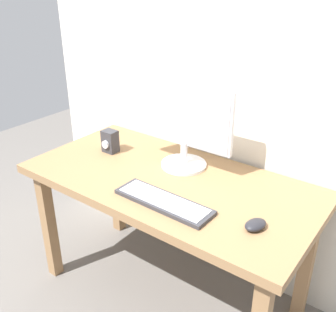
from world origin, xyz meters
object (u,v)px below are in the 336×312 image
mouse (255,225)px  audio_controller (110,141)px  desk (169,194)px  keyboard_primary (164,202)px  monitor (185,124)px

mouse → audio_controller: 0.99m
desk → keyboard_primary: bearing=-59.1°
desk → keyboard_primary: 0.25m
keyboard_primary → audio_controller: audio_controller is taller
desk → audio_controller: bearing=173.4°
desk → audio_controller: 0.48m
desk → mouse: size_ratio=14.40×
monitor → keyboard_primary: bearing=-69.4°
monitor → keyboard_primary: 0.45m
monitor → keyboard_primary: (0.14, -0.36, -0.22)m
desk → monitor: size_ratio=2.80×
desk → monitor: (-0.02, 0.16, 0.33)m
desk → monitor: bearing=95.9°
audio_controller → keyboard_primary: bearing=-23.9°
audio_controller → monitor: bearing=14.4°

